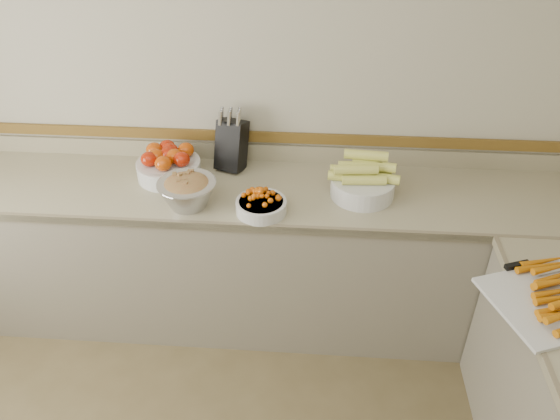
# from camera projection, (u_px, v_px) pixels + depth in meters

# --- Properties ---
(back_wall) EXTENTS (4.00, 0.00, 4.00)m
(back_wall) POSITION_uv_depth(u_px,v_px,m) (224.00, 93.00, 2.93)
(back_wall) COLOR #AEA88F
(back_wall) RESTS_ON ground_plane
(counter_back) EXTENTS (4.00, 0.65, 1.08)m
(counter_back) POSITION_uv_depth(u_px,v_px,m) (224.00, 253.00, 3.14)
(counter_back) COLOR gray
(counter_back) RESTS_ON ground_plane
(knife_block) EXTENTS (0.20, 0.22, 0.36)m
(knife_block) POSITION_uv_depth(u_px,v_px,m) (231.00, 144.00, 2.99)
(knife_block) COLOR black
(knife_block) RESTS_ON counter_back
(tomato_bowl) EXTENTS (0.35, 0.35, 0.17)m
(tomato_bowl) POSITION_uv_depth(u_px,v_px,m) (168.00, 164.00, 2.94)
(tomato_bowl) COLOR silver
(tomato_bowl) RESTS_ON counter_back
(cherry_tomato_bowl) EXTENTS (0.25, 0.25, 0.14)m
(cherry_tomato_bowl) POSITION_uv_depth(u_px,v_px,m) (261.00, 204.00, 2.68)
(cherry_tomato_bowl) COLOR silver
(cherry_tomato_bowl) RESTS_ON counter_back
(corn_bowl) EXTENTS (0.37, 0.33, 0.24)m
(corn_bowl) POSITION_uv_depth(u_px,v_px,m) (363.00, 181.00, 2.79)
(corn_bowl) COLOR silver
(corn_bowl) RESTS_ON counter_back
(rhubarb_bowl) EXTENTS (0.29, 0.29, 0.17)m
(rhubarb_bowl) POSITION_uv_depth(u_px,v_px,m) (187.00, 191.00, 2.71)
(rhubarb_bowl) COLOR #B2B2BA
(rhubarb_bowl) RESTS_ON counter_back
(cutting_board) EXTENTS (0.64, 0.57, 0.08)m
(cutting_board) POSITION_uv_depth(u_px,v_px,m) (558.00, 296.00, 2.19)
(cutting_board) COLOR beige
(cutting_board) RESTS_ON counter_right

